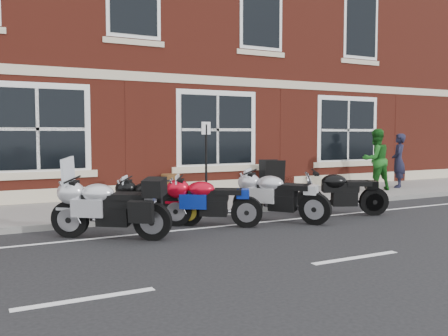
{
  "coord_description": "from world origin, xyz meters",
  "views": [
    {
      "loc": [
        -5.19,
        -8.59,
        1.87
      ],
      "look_at": [
        0.19,
        1.6,
        1.06
      ],
      "focal_mm": 40.0,
      "sensor_mm": 36.0,
      "label": 1
    }
  ],
  "objects_px": {
    "moto_naked_black": "(340,192)",
    "a_board_sign": "(272,176)",
    "moto_sport_silver": "(279,195)",
    "pedestrian_right": "(376,160)",
    "barrel_planter": "(171,185)",
    "pedestrian_left": "(399,161)",
    "moto_sport_black": "(155,200)",
    "moto_sport_red": "(209,200)",
    "moto_touring_silver": "(108,206)",
    "parking_sign": "(206,159)"
  },
  "relations": [
    {
      "from": "moto_sport_black",
      "to": "barrel_planter",
      "type": "relative_size",
      "value": 2.61
    },
    {
      "from": "pedestrian_right",
      "to": "pedestrian_left",
      "type": "bearing_deg",
      "value": -162.94
    },
    {
      "from": "pedestrian_left",
      "to": "barrel_planter",
      "type": "distance_m",
      "value": 7.46
    },
    {
      "from": "pedestrian_left",
      "to": "moto_sport_silver",
      "type": "bearing_deg",
      "value": -18.7
    },
    {
      "from": "moto_touring_silver",
      "to": "moto_naked_black",
      "type": "bearing_deg",
      "value": -53.51
    },
    {
      "from": "moto_sport_silver",
      "to": "barrel_planter",
      "type": "distance_m",
      "value": 4.24
    },
    {
      "from": "moto_sport_silver",
      "to": "pedestrian_right",
      "type": "height_order",
      "value": "pedestrian_right"
    },
    {
      "from": "moto_sport_black",
      "to": "a_board_sign",
      "type": "distance_m",
      "value": 5.48
    },
    {
      "from": "moto_naked_black",
      "to": "barrel_planter",
      "type": "xyz_separation_m",
      "value": [
        -2.43,
        4.18,
        -0.12
      ]
    },
    {
      "from": "a_board_sign",
      "to": "parking_sign",
      "type": "xyz_separation_m",
      "value": [
        -3.28,
        -2.28,
        0.68
      ]
    },
    {
      "from": "barrel_planter",
      "to": "pedestrian_right",
      "type": "bearing_deg",
      "value": -14.24
    },
    {
      "from": "moto_sport_red",
      "to": "moto_sport_silver",
      "type": "bearing_deg",
      "value": -62.73
    },
    {
      "from": "pedestrian_left",
      "to": "pedestrian_right",
      "type": "distance_m",
      "value": 1.21
    },
    {
      "from": "pedestrian_left",
      "to": "a_board_sign",
      "type": "height_order",
      "value": "pedestrian_left"
    },
    {
      "from": "pedestrian_right",
      "to": "moto_sport_silver",
      "type": "bearing_deg",
      "value": 33.44
    },
    {
      "from": "moto_sport_silver",
      "to": "moto_sport_red",
      "type": "bearing_deg",
      "value": 138.76
    },
    {
      "from": "moto_sport_red",
      "to": "pedestrian_right",
      "type": "relative_size",
      "value": 0.94
    },
    {
      "from": "barrel_planter",
      "to": "moto_touring_silver",
      "type": "bearing_deg",
      "value": -124.37
    },
    {
      "from": "moto_touring_silver",
      "to": "moto_sport_red",
      "type": "distance_m",
      "value": 2.1
    },
    {
      "from": "moto_touring_silver",
      "to": "pedestrian_right",
      "type": "bearing_deg",
      "value": -37.18
    },
    {
      "from": "a_board_sign",
      "to": "barrel_planter",
      "type": "bearing_deg",
      "value": -165.37
    },
    {
      "from": "moto_sport_black",
      "to": "pedestrian_left",
      "type": "relative_size",
      "value": 0.93
    },
    {
      "from": "moto_sport_silver",
      "to": "pedestrian_left",
      "type": "height_order",
      "value": "pedestrian_left"
    },
    {
      "from": "moto_sport_red",
      "to": "pedestrian_left",
      "type": "xyz_separation_m",
      "value": [
        8.08,
        2.64,
        0.46
      ]
    },
    {
      "from": "moto_touring_silver",
      "to": "parking_sign",
      "type": "relative_size",
      "value": 0.92
    },
    {
      "from": "moto_sport_black",
      "to": "barrel_planter",
      "type": "distance_m",
      "value": 3.64
    },
    {
      "from": "a_board_sign",
      "to": "barrel_planter",
      "type": "xyz_separation_m",
      "value": [
        -3.06,
        0.45,
        -0.17
      ]
    },
    {
      "from": "pedestrian_left",
      "to": "parking_sign",
      "type": "bearing_deg",
      "value": -31.67
    },
    {
      "from": "moto_sport_red",
      "to": "moto_sport_black",
      "type": "xyz_separation_m",
      "value": [
        -0.88,
        0.74,
        -0.02
      ]
    },
    {
      "from": "moto_sport_black",
      "to": "a_board_sign",
      "type": "xyz_separation_m",
      "value": [
        4.7,
        2.8,
        0.1
      ]
    },
    {
      "from": "moto_naked_black",
      "to": "a_board_sign",
      "type": "bearing_deg",
      "value": 15.51
    },
    {
      "from": "pedestrian_left",
      "to": "a_board_sign",
      "type": "bearing_deg",
      "value": -54.01
    },
    {
      "from": "pedestrian_right",
      "to": "a_board_sign",
      "type": "distance_m",
      "value": 3.29
    },
    {
      "from": "moto_sport_black",
      "to": "barrel_planter",
      "type": "bearing_deg",
      "value": 11.32
    },
    {
      "from": "pedestrian_left",
      "to": "barrel_planter",
      "type": "relative_size",
      "value": 2.81
    },
    {
      "from": "moto_sport_red",
      "to": "moto_naked_black",
      "type": "xyz_separation_m",
      "value": [
        3.19,
        -0.19,
        0.02
      ]
    },
    {
      "from": "moto_sport_black",
      "to": "pedestrian_right",
      "type": "distance_m",
      "value": 7.97
    },
    {
      "from": "moto_sport_red",
      "to": "moto_sport_black",
      "type": "distance_m",
      "value": 1.15
    },
    {
      "from": "pedestrian_right",
      "to": "parking_sign",
      "type": "height_order",
      "value": "parking_sign"
    },
    {
      "from": "moto_sport_black",
      "to": "pedestrian_left",
      "type": "bearing_deg",
      "value": -39.89
    },
    {
      "from": "pedestrian_left",
      "to": "pedestrian_right",
      "type": "height_order",
      "value": "pedestrian_right"
    },
    {
      "from": "moto_sport_silver",
      "to": "pedestrian_left",
      "type": "xyz_separation_m",
      "value": [
        6.53,
        2.81,
        0.43
      ]
    },
    {
      "from": "moto_touring_silver",
      "to": "pedestrian_left",
      "type": "relative_size",
      "value": 1.06
    },
    {
      "from": "moto_sport_red",
      "to": "moto_sport_black",
      "type": "height_order",
      "value": "moto_sport_red"
    },
    {
      "from": "moto_touring_silver",
      "to": "a_board_sign",
      "type": "height_order",
      "value": "moto_touring_silver"
    },
    {
      "from": "pedestrian_left",
      "to": "pedestrian_right",
      "type": "relative_size",
      "value": 0.92
    },
    {
      "from": "pedestrian_right",
      "to": "barrel_planter",
      "type": "relative_size",
      "value": 3.04
    },
    {
      "from": "a_board_sign",
      "to": "parking_sign",
      "type": "bearing_deg",
      "value": -122.25
    },
    {
      "from": "moto_sport_red",
      "to": "moto_naked_black",
      "type": "bearing_deg",
      "value": -59.63
    },
    {
      "from": "parking_sign",
      "to": "a_board_sign",
      "type": "bearing_deg",
      "value": 13.13
    }
  ]
}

